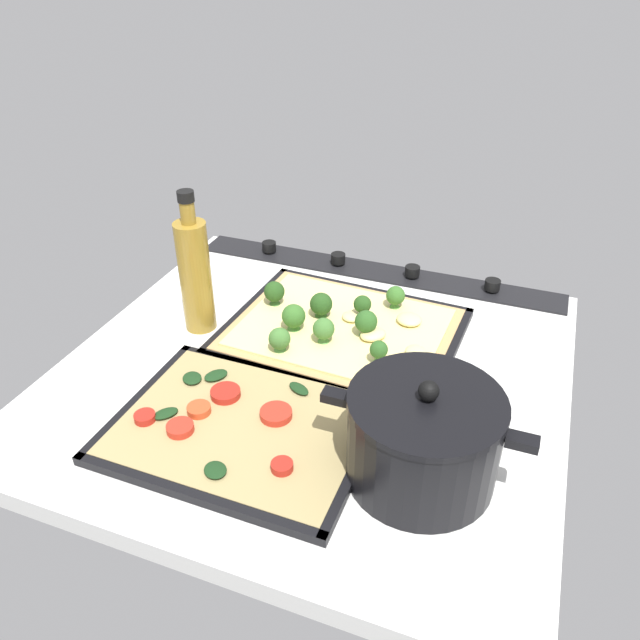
# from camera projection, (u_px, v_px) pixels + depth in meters

# --- Properties ---
(ground_plane) EXTENTS (0.74, 0.72, 0.03)m
(ground_plane) POSITION_uv_depth(u_px,v_px,m) (313.00, 375.00, 0.95)
(ground_plane) COLOR silver
(stove_control_panel) EXTENTS (0.71, 0.07, 0.03)m
(stove_control_panel) POSITION_uv_depth(u_px,v_px,m) (374.00, 270.00, 1.19)
(stove_control_panel) COLOR black
(stove_control_panel) RESTS_ON ground_plane
(baking_tray_front) EXTENTS (0.38, 0.31, 0.01)m
(baking_tray_front) POSITION_uv_depth(u_px,v_px,m) (342.00, 334.00, 1.01)
(baking_tray_front) COLOR black
(baking_tray_front) RESTS_ON ground_plane
(broccoli_pizza) EXTENTS (0.36, 0.29, 0.06)m
(broccoli_pizza) POSITION_uv_depth(u_px,v_px,m) (341.00, 326.00, 1.00)
(broccoli_pizza) COLOR tan
(broccoli_pizza) RESTS_ON baking_tray_front
(baking_tray_back) EXTENTS (0.34, 0.26, 0.01)m
(baking_tray_back) POSITION_uv_depth(u_px,v_px,m) (242.00, 430.00, 0.82)
(baking_tray_back) COLOR black
(baking_tray_back) RESTS_ON ground_plane
(veggie_pizza_back) EXTENTS (0.31, 0.24, 0.02)m
(veggie_pizza_back) POSITION_uv_depth(u_px,v_px,m) (239.00, 425.00, 0.82)
(veggie_pizza_back) COLOR tan
(veggie_pizza_back) RESTS_ON baking_tray_back
(cooking_pot) EXTENTS (0.25, 0.18, 0.14)m
(cooking_pot) POSITION_uv_depth(u_px,v_px,m) (423.00, 438.00, 0.73)
(cooking_pot) COLOR black
(cooking_pot) RESTS_ON ground_plane
(oil_bottle) EXTENTS (0.05, 0.05, 0.24)m
(oil_bottle) POSITION_uv_depth(u_px,v_px,m) (195.00, 274.00, 0.98)
(oil_bottle) COLOR olive
(oil_bottle) RESTS_ON ground_plane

